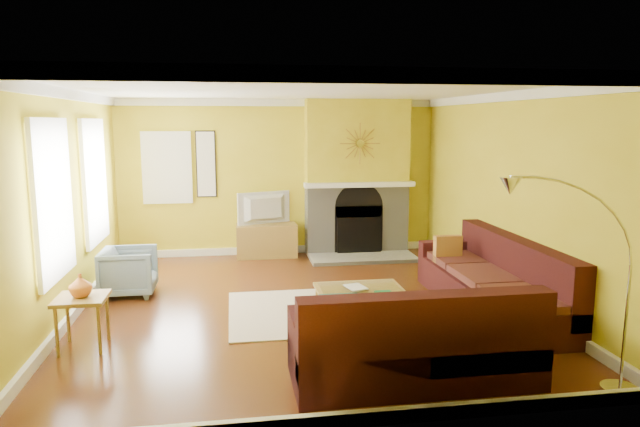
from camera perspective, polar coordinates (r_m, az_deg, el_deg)
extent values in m
cube|color=brown|center=(7.38, -2.02, -9.23)|extent=(5.50, 6.00, 0.02)
cube|color=white|center=(7.01, -2.14, 12.36)|extent=(5.50, 6.00, 0.02)
cube|color=gold|center=(10.04, -4.12, 3.62)|extent=(5.50, 0.02, 2.70)
cube|color=gold|center=(4.14, 2.88, -4.37)|extent=(5.50, 0.02, 2.70)
cube|color=gold|center=(7.28, -24.18, 0.72)|extent=(0.02, 6.00, 2.70)
cube|color=gold|center=(7.88, 18.27, 1.65)|extent=(0.02, 6.00, 2.70)
cube|color=white|center=(8.51, -21.72, 3.00)|extent=(0.06, 1.22, 1.72)
cube|color=white|center=(6.68, -25.27, 1.25)|extent=(0.06, 1.22, 1.72)
cube|color=white|center=(10.00, -15.05, 4.45)|extent=(0.82, 0.06, 1.22)
cube|color=white|center=(9.96, -11.33, 4.86)|extent=(0.34, 0.04, 1.14)
cube|color=white|center=(9.82, 3.99, 2.90)|extent=(1.92, 0.22, 0.08)
cube|color=gray|center=(9.73, 4.32, -4.45)|extent=(1.80, 0.70, 0.06)
cube|color=beige|center=(7.17, 0.67, -9.64)|extent=(2.40, 1.80, 0.02)
cube|color=olive|center=(9.93, -5.36, -2.69)|extent=(1.03, 0.47, 0.57)
imported|color=black|center=(9.83, -5.41, 0.52)|extent=(0.95, 0.45, 0.55)
cube|color=white|center=(10.03, -3.70, -3.25)|extent=(0.33, 0.33, 0.33)
imported|color=slate|center=(8.13, -18.56, -5.53)|extent=(0.71, 0.69, 0.65)
imported|color=orange|center=(6.33, -22.84, -6.63)|extent=(0.23, 0.23, 0.24)
imported|color=white|center=(6.65, 2.82, -7.50)|extent=(0.26, 0.31, 0.03)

